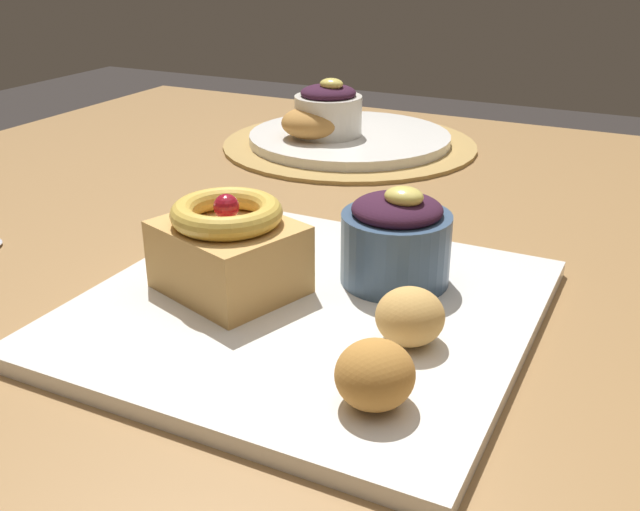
# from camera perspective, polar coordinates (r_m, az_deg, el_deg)

# --- Properties ---
(dining_table) EXTENTS (1.41, 0.97, 0.73)m
(dining_table) POSITION_cam_1_polar(r_m,az_deg,el_deg) (0.69, 11.42, -6.63)
(dining_table) COLOR olive
(dining_table) RESTS_ON ground_plane
(woven_placemat) EXTENTS (0.32, 0.32, 0.00)m
(woven_placemat) POSITION_cam_1_polar(r_m,az_deg,el_deg) (0.95, 2.30, 8.59)
(woven_placemat) COLOR #AD894C
(woven_placemat) RESTS_ON dining_table
(front_plate) EXTENTS (0.31, 0.31, 0.01)m
(front_plate) POSITION_cam_1_polar(r_m,az_deg,el_deg) (0.53, -0.97, -4.18)
(front_plate) COLOR white
(front_plate) RESTS_ON dining_table
(cake_slice) EXTENTS (0.12, 0.11, 0.07)m
(cake_slice) POSITION_cam_1_polar(r_m,az_deg,el_deg) (0.53, -7.10, 0.63)
(cake_slice) COLOR tan
(cake_slice) RESTS_ON front_plate
(berry_ramekin) EXTENTS (0.08, 0.08, 0.08)m
(berry_ramekin) POSITION_cam_1_polar(r_m,az_deg,el_deg) (0.54, 5.90, 1.25)
(berry_ramekin) COLOR #3D5675
(berry_ramekin) RESTS_ON front_plate
(fritter_front) EXTENTS (0.04, 0.04, 0.04)m
(fritter_front) POSITION_cam_1_polar(r_m,az_deg,el_deg) (0.47, 6.98, -4.71)
(fritter_front) COLOR tan
(fritter_front) RESTS_ON front_plate
(fritter_middle) EXTENTS (0.04, 0.05, 0.04)m
(fritter_middle) POSITION_cam_1_polar(r_m,az_deg,el_deg) (0.41, 4.27, -9.17)
(fritter_middle) COLOR #BC7F38
(fritter_middle) RESTS_ON front_plate
(back_plate) EXTENTS (0.26, 0.26, 0.01)m
(back_plate) POSITION_cam_1_polar(r_m,az_deg,el_deg) (0.95, 2.31, 9.08)
(back_plate) COLOR white
(back_plate) RESTS_ON woven_placemat
(back_ramekin) EXTENTS (0.08, 0.08, 0.07)m
(back_ramekin) POSITION_cam_1_polar(r_m,az_deg,el_deg) (0.94, 0.64, 11.19)
(back_ramekin) COLOR silver
(back_ramekin) RESTS_ON back_plate
(back_pastry) EXTENTS (0.08, 0.08, 0.04)m
(back_pastry) POSITION_cam_1_polar(r_m,az_deg,el_deg) (0.92, -0.64, 10.24)
(back_pastry) COLOR #B77F3D
(back_pastry) RESTS_ON back_plate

